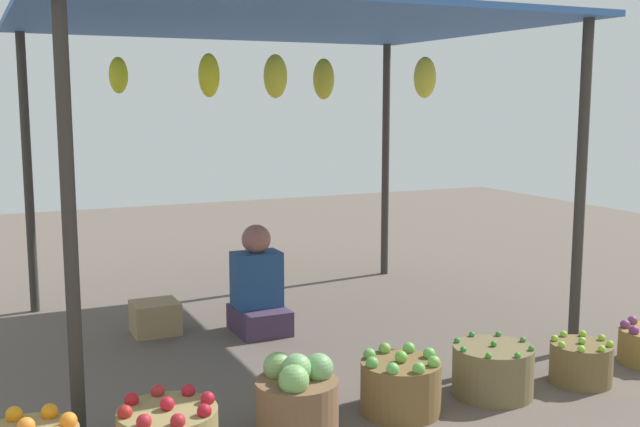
{
  "coord_description": "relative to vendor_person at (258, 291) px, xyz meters",
  "views": [
    {
      "loc": [
        -2.02,
        -5.05,
        1.66
      ],
      "look_at": [
        0.0,
        -0.68,
        0.95
      ],
      "focal_mm": 43.12,
      "sensor_mm": 36.0,
      "label": 1
    }
  ],
  "objects": [
    {
      "name": "vendor_person",
      "position": [
        0.0,
        0.0,
        0.0
      ],
      "size": [
        0.36,
        0.44,
        0.78
      ],
      "color": "#42304B",
      "rests_on": "ground"
    },
    {
      "name": "basket_green_apples",
      "position": [
        0.19,
        -1.7,
        -0.15
      ],
      "size": [
        0.43,
        0.43,
        0.34
      ],
      "color": "brown",
      "rests_on": "ground"
    },
    {
      "name": "market_stall_structure",
      "position": [
        0.18,
        -0.03,
        1.77
      ],
      "size": [
        3.48,
        2.85,
        2.21
      ],
      "color": "#38332D",
      "rests_on": "ground"
    },
    {
      "name": "basket_cabbages",
      "position": [
        -0.44,
        -1.74,
        -0.11
      ],
      "size": [
        0.42,
        0.42,
        0.43
      ],
      "color": "brown",
      "rests_on": "ground"
    },
    {
      "name": "basket_green_chilies",
      "position": [
        0.79,
        -1.7,
        -0.16
      ],
      "size": [
        0.46,
        0.46,
        0.32
      ],
      "color": "brown",
      "rests_on": "ground"
    },
    {
      "name": "ground_plane",
      "position": [
        0.16,
        -0.04,
        -0.3
      ],
      "size": [
        14.0,
        14.0,
        0.0
      ],
      "primitive_type": "plane",
      "color": "#62554B"
    },
    {
      "name": "basket_limes",
      "position": [
        1.38,
        -1.77,
        -0.18
      ],
      "size": [
        0.36,
        0.36,
        0.28
      ],
      "color": "brown",
      "rests_on": "ground"
    },
    {
      "name": "wooden_crate_near_vendor",
      "position": [
        -0.69,
        0.26,
        -0.18
      ],
      "size": [
        0.32,
        0.3,
        0.23
      ],
      "primitive_type": "cube",
      "color": "#9C7F57",
      "rests_on": "ground"
    }
  ]
}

